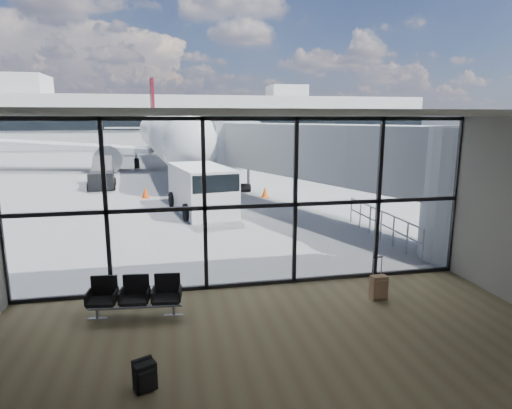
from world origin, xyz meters
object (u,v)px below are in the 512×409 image
object	(u,v)px
seating_row	(135,294)
suitcase	(379,287)
backpack	(145,376)
belt_loader	(102,178)
service_van	(202,189)
airliner	(165,136)

from	to	relation	value
seating_row	suitcase	size ratio (longest dim) A/B	1.93
backpack	belt_loader	distance (m)	22.89
seating_row	service_van	bearing A→B (deg)	83.30
suitcase	belt_loader	distance (m)	22.05
backpack	airliner	world-z (taller)	airliner
backpack	suitcase	xyz separation A→B (m)	(5.53, 2.61, 0.07)
airliner	service_van	distance (m)	21.29
suitcase	airliner	size ratio (longest dim) A/B	0.03
service_van	airliner	bearing A→B (deg)	84.25
seating_row	service_van	world-z (taller)	service_van
seating_row	belt_loader	xyz separation A→B (m)	(-3.52, 19.64, 0.13)
seating_row	belt_loader	distance (m)	19.96
suitcase	airliner	world-z (taller)	airliner
seating_row	airliner	xyz separation A→B (m)	(0.57, 32.02, 2.37)
service_van	belt_loader	distance (m)	10.56
seating_row	airliner	size ratio (longest dim) A/B	0.06
service_van	belt_loader	size ratio (longest dim) A/B	1.26
seating_row	backpack	xyz separation A→B (m)	(0.35, -2.92, -0.25)
seating_row	backpack	size ratio (longest dim) A/B	3.89
suitcase	seating_row	bearing A→B (deg)	173.67
service_van	suitcase	bearing A→B (deg)	-83.14
suitcase	airliner	bearing A→B (deg)	95.96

